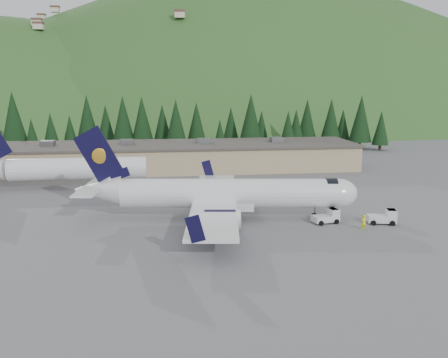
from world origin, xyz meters
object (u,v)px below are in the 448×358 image
(baggage_tug_a, at_px, (328,217))
(baggage_tug_b, at_px, (384,217))
(second_airliner, at_px, (60,168))
(ramp_worker, at_px, (364,222))
(airliner, at_px, (222,194))
(terminal_building, at_px, (178,156))

(baggage_tug_a, relative_size, baggage_tug_b, 0.96)
(second_airliner, bearing_deg, baggage_tug_b, -31.61)
(baggage_tug_a, xyz_separation_m, ramp_worker, (3.23, -3.45, 0.14))
(airliner, distance_m, ramp_worker, 17.59)
(second_airliner, height_order, baggage_tug_a, second_airliner)
(baggage_tug_a, relative_size, terminal_building, 0.05)
(baggage_tug_a, distance_m, baggage_tug_b, 6.90)
(second_airliner, xyz_separation_m, baggage_tug_a, (36.62, -25.43, -2.55))
(baggage_tug_b, bearing_deg, terminal_building, 131.01)
(second_airliner, height_order, ramp_worker, second_airliner)
(ramp_worker, bearing_deg, airliner, -35.41)
(terminal_building, bearing_deg, ramp_worker, -66.05)
(second_airliner, relative_size, terminal_building, 0.39)
(baggage_tug_a, distance_m, ramp_worker, 4.73)
(airliner, bearing_deg, terminal_building, 103.57)
(baggage_tug_b, relative_size, ramp_worker, 2.01)
(terminal_building, bearing_deg, baggage_tug_a, -68.04)
(baggage_tug_b, relative_size, terminal_building, 0.05)
(baggage_tug_a, relative_size, ramp_worker, 1.92)
(ramp_worker, bearing_deg, baggage_tug_b, -160.16)
(ramp_worker, bearing_deg, baggage_tug_a, -58.59)
(airliner, relative_size, second_airliner, 1.30)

